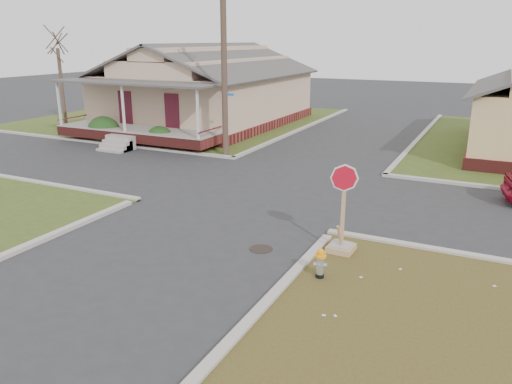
% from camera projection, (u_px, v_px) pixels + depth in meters
% --- Properties ---
extents(ground, '(120.00, 120.00, 0.00)m').
position_uv_depth(ground, '(202.00, 230.00, 14.95)').
color(ground, '#2C2C2E').
rests_on(ground, ground).
extents(verge_far_left, '(19.00, 19.00, 0.05)m').
position_uv_depth(verge_far_left, '(181.00, 118.00, 35.86)').
color(verge_far_left, '#364A1A').
rests_on(verge_far_left, ground).
extents(curbs, '(80.00, 40.00, 0.12)m').
position_uv_depth(curbs, '(271.00, 188.00, 19.24)').
color(curbs, '#ACA59B').
rests_on(curbs, ground).
extents(manhole, '(0.64, 0.64, 0.01)m').
position_uv_depth(manhole, '(261.00, 249.00, 13.59)').
color(manhole, black).
rests_on(manhole, ground).
extents(corner_house, '(10.10, 15.50, 5.30)m').
position_uv_depth(corner_house, '(207.00, 90.00, 32.81)').
color(corner_house, maroon).
rests_on(corner_house, ground).
extents(utility_pole, '(1.80, 0.28, 9.00)m').
position_uv_depth(utility_pole, '(224.00, 58.00, 22.99)').
color(utility_pole, '#3F2B24').
rests_on(utility_pole, ground).
extents(tree_far_left, '(0.22, 0.22, 4.90)m').
position_uv_depth(tree_far_left, '(62.00, 88.00, 32.09)').
color(tree_far_left, '#3F2B24').
rests_on(tree_far_left, verge_far_left).
extents(fire_hydrant, '(0.28, 0.28, 0.74)m').
position_uv_depth(fire_hydrant, '(320.00, 262.00, 11.76)').
color(fire_hydrant, black).
rests_on(fire_hydrant, ground).
extents(stop_sign, '(0.68, 0.67, 2.40)m').
position_uv_depth(stop_sign, '(342.00, 233.00, 13.21)').
color(stop_sign, '#A77F5A').
rests_on(stop_sign, ground).
extents(hedge_left, '(1.65, 1.35, 1.26)m').
position_uv_depth(hedge_left, '(104.00, 129.00, 27.74)').
color(hedge_left, '#193B15').
rests_on(hedge_left, verge_far_left).
extents(hedge_right, '(1.43, 1.18, 1.10)m').
position_uv_depth(hedge_right, '(160.00, 137.00, 26.13)').
color(hedge_right, '#193B15').
rests_on(hedge_right, verge_far_left).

